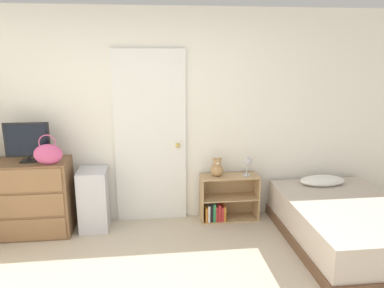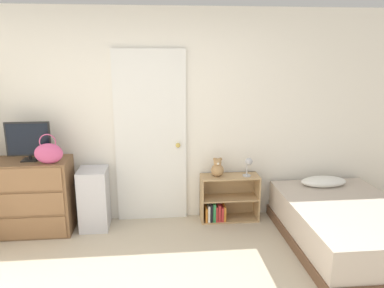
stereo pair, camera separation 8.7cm
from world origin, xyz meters
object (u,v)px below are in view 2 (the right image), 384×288
Objects in this scene: desk_lamp at (249,164)px; bed at (347,225)px; dresser at (34,197)px; tv at (28,141)px; bookshelf at (225,201)px; storage_bin at (94,199)px; teddy_bear at (217,168)px; handbag at (49,153)px.

desk_lamp is 0.13× the size of bed.
dresser is at bearing 169.22° from bed.
dresser is 0.48× the size of bed.
tv reaches higher than bookshelf.
storage_bin is 1.51m from teddy_bear.
storage_bin is at bearing 3.55° from tv.
teddy_bear is 0.38m from desk_lamp.
bookshelf is at bearing 2.30° from storage_bin.
tv is 0.67× the size of bookshelf.
desk_lamp is (2.51, 0.06, -0.36)m from tv.
dresser is at bearing -133.99° from tv.
handbag is at bearing -30.21° from dresser.
tv is 2.40m from bookshelf.
dresser reaches higher than bed.
bookshelf is (2.24, 0.11, -0.20)m from dresser.
handbag is at bearing -155.59° from storage_bin.
teddy_bear is at bearing 174.15° from desk_lamp.
bed is at bearing -37.67° from desk_lamp.
handbag is 1.43× the size of desk_lamp.
bed is (0.93, -0.72, -0.50)m from desk_lamp.
teddy_bear is 0.13× the size of bed.
bed is at bearing -14.12° from storage_bin.
storage_bin is 3.08× the size of teddy_bear.
bookshelf is at bearing 2.73° from dresser.
bookshelf is (1.99, 0.25, -0.75)m from handbag.
desk_lamp is (1.85, 0.02, 0.37)m from storage_bin.
handbag is (0.25, -0.15, -0.11)m from tv.
tv is 1.45× the size of handbag.
dresser is at bearing 149.79° from handbag.
handbag is 2.14m from bookshelf.
bookshelf is at bearing 147.60° from bed.
tv is at bearing -177.33° from bookshelf.
dresser reaches higher than storage_bin.
teddy_bear is (-0.10, -0.01, 0.44)m from bookshelf.
desk_lamp is at bearing -5.85° from teddy_bear.
handbag reaches higher than bookshelf.
tv reaches higher than desk_lamp.
bookshelf is at bearing 170.45° from desk_lamp.
tv is at bearing -176.45° from storage_bin.
bed is (3.44, -0.66, -0.20)m from dresser.
teddy_bear reaches higher than bed.
tv reaches higher than teddy_bear.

